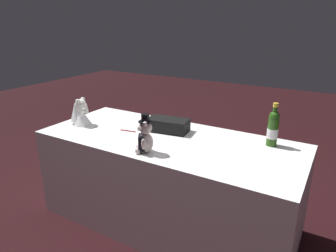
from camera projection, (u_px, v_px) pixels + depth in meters
The scene contains 7 objects.
ground_plane at pixel (168, 220), 2.61m from camera, with size 12.00×12.00×0.00m, color black.
reception_table at pixel (168, 181), 2.48m from camera, with size 2.04×0.86×0.75m, color white.
teddy_bear_groom at pixel (145, 137), 2.08m from camera, with size 0.14×0.13×0.27m.
teddy_bear_bride at pixel (80, 113), 2.64m from camera, with size 0.22×0.16×0.24m.
champagne_bottle at pixel (273, 128), 2.18m from camera, with size 0.08×0.08×0.32m.
signing_pen at pixel (129, 131), 2.50m from camera, with size 0.14×0.03×0.01m.
gift_case_black at pixel (168, 125), 2.49m from camera, with size 0.35×0.22×0.10m.
Camera 1 is at (1.11, -1.89, 1.62)m, focal length 32.52 mm.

